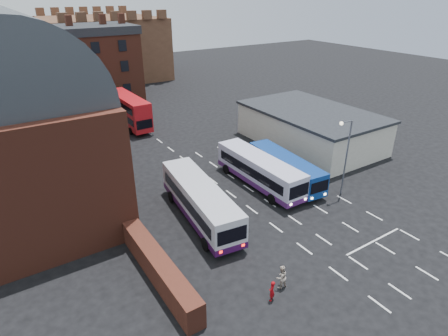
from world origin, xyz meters
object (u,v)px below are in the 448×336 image
pedestrian_red (272,291)px  bus_red_double (129,110)px  bus_white_inbound (259,169)px  street_lamp (345,151)px  bus_blue (285,167)px  bus_white_outbound (200,200)px  pedestrian_beige (281,277)px

pedestrian_red → bus_red_double: bearing=-132.4°
bus_white_inbound → bus_red_double: bus_red_double is taller
bus_white_inbound → street_lamp: (5.12, -5.46, 2.62)m
bus_white_inbound → bus_blue: size_ratio=1.10×
bus_white_inbound → street_lamp: 7.93m
bus_white_outbound → bus_white_inbound: bus_white_outbound is taller
bus_white_outbound → bus_red_double: 25.69m
bus_white_inbound → pedestrian_red: bearing=55.0°
bus_white_inbound → bus_blue: (2.63, -0.74, -0.17)m
bus_white_outbound → pedestrian_red: bearing=-87.9°
bus_blue → street_lamp: street_lamp is taller
bus_blue → pedestrian_red: 15.94m
bus_white_outbound → pedestrian_red: bus_white_outbound is taller
pedestrian_red → bus_blue: bearing=-169.8°
street_lamp → pedestrian_red: size_ratio=5.12×
street_lamp → pedestrian_red: bearing=-153.8°
bus_red_double → pedestrian_red: bus_red_double is taller
pedestrian_beige → bus_blue: bearing=-130.5°
bus_white_outbound → bus_white_inbound: size_ratio=1.07×
bus_blue → bus_white_outbound: bearing=11.4°
pedestrian_red → street_lamp: bearing=170.6°
bus_blue → pedestrian_red: size_ratio=6.94×
bus_white_inbound → street_lamp: size_ratio=1.49×
bus_blue → bus_red_double: bus_red_double is taller
bus_red_double → pedestrian_beige: 35.24m
bus_white_outbound → pedestrian_red: 10.24m
bus_white_inbound → pedestrian_red: 14.85m
bus_white_inbound → bus_blue: bearing=164.2°
bus_white_inbound → street_lamp: bearing=133.0°
bus_blue → bus_white_inbound: bearing=-11.4°
bus_white_inbound → pedestrian_beige: size_ratio=6.54×
bus_white_outbound → pedestrian_beige: (0.35, -9.62, -1.00)m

